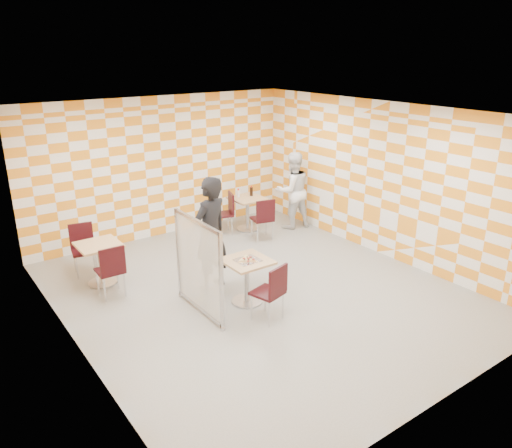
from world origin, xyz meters
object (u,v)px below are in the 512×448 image
at_px(empty_table, 100,257).
at_px(sport_bottle, 238,193).
at_px(man_dark, 210,234).
at_px(chair_empty_far, 83,245).
at_px(soda_bottle, 251,191).
at_px(main_table, 247,274).
at_px(chair_second_front, 264,216).
at_px(chair_empty_near, 111,267).
at_px(chair_main_front, 272,289).
at_px(second_table, 247,208).
at_px(man_white, 292,190).
at_px(chair_second_side, 227,210).
at_px(partition, 199,266).

xyz_separation_m(empty_table, sport_bottle, (3.52, 0.92, 0.33)).
bearing_deg(empty_table, man_dark, -40.30).
height_order(chair_empty_far, soda_bottle, soda_bottle).
relative_size(chair_empty_far, sport_bottle, 4.62).
distance_m(main_table, empty_table, 2.65).
distance_m(chair_second_front, soda_bottle, 0.93).
relative_size(main_table, chair_second_front, 0.81).
bearing_deg(chair_empty_near, man_dark, -22.87).
bearing_deg(soda_bottle, chair_main_front, -121.14).
height_order(chair_second_front, chair_empty_near, same).
distance_m(second_table, man_dark, 3.01).
xyz_separation_m(main_table, man_white, (2.91, 2.36, 0.36)).
relative_size(chair_second_side, soda_bottle, 4.02).
xyz_separation_m(chair_empty_far, soda_bottle, (3.91, 0.20, 0.31)).
bearing_deg(second_table, soda_bottle, 25.14).
relative_size(second_table, partition, 0.48).
distance_m(chair_empty_far, man_dark, 2.51).
distance_m(chair_second_side, chair_empty_near, 3.48).
bearing_deg(main_table, chair_empty_far, 123.06).
distance_m(chair_main_front, man_white, 4.27).
height_order(chair_main_front, chair_second_side, same).
xyz_separation_m(main_table, chair_empty_far, (-1.76, 2.70, 0.04)).
bearing_deg(main_table, chair_second_side, 63.08).
distance_m(chair_second_front, man_white, 1.12).
relative_size(chair_second_front, man_white, 0.53).
xyz_separation_m(second_table, empty_table, (-3.66, -0.77, 0.00)).
height_order(chair_second_front, partition, partition).
xyz_separation_m(partition, man_dark, (0.60, 0.64, 0.20)).
bearing_deg(man_dark, sport_bottle, -148.61).
bearing_deg(man_white, soda_bottle, -25.14).
distance_m(chair_second_front, chair_empty_near, 3.63).
relative_size(empty_table, partition, 0.48).
relative_size(chair_second_side, man_dark, 0.47).
xyz_separation_m(chair_empty_near, chair_empty_far, (-0.06, 1.27, 0.00)).
distance_m(second_table, chair_empty_near, 3.94).
relative_size(chair_main_front, man_white, 0.53).
xyz_separation_m(main_table, chair_main_front, (-0.04, -0.71, 0.04)).
bearing_deg(partition, main_table, -11.21).
xyz_separation_m(second_table, chair_second_side, (-0.52, 0.06, 0.04)).
distance_m(chair_empty_near, man_dark, 1.70).
height_order(chair_empty_near, man_white, man_white).
bearing_deg(chair_second_side, chair_main_front, -112.65).
xyz_separation_m(man_dark, man_white, (3.10, 1.57, -0.11)).
bearing_deg(empty_table, second_table, 11.81).
bearing_deg(partition, man_white, 30.85).
bearing_deg(chair_empty_far, partition, -69.10).
bearing_deg(chair_empty_far, sport_bottle, 4.39).
distance_m(partition, man_dark, 0.90).
distance_m(chair_second_side, soda_bottle, 0.75).
xyz_separation_m(empty_table, partition, (0.89, -1.90, 0.28)).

